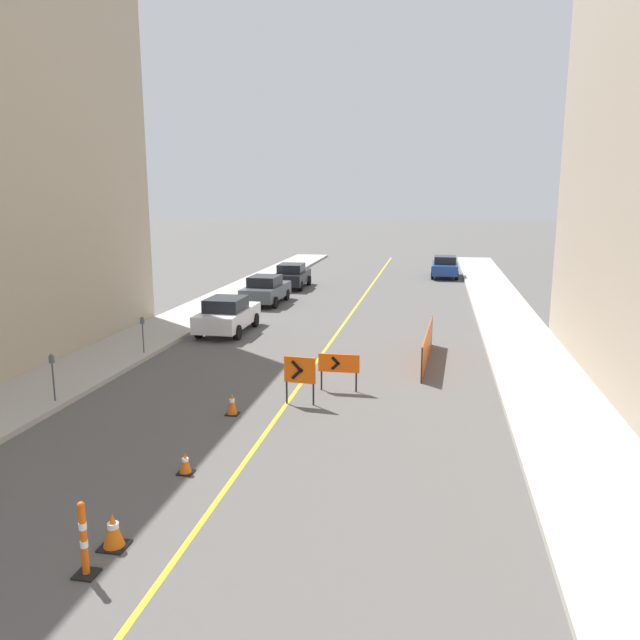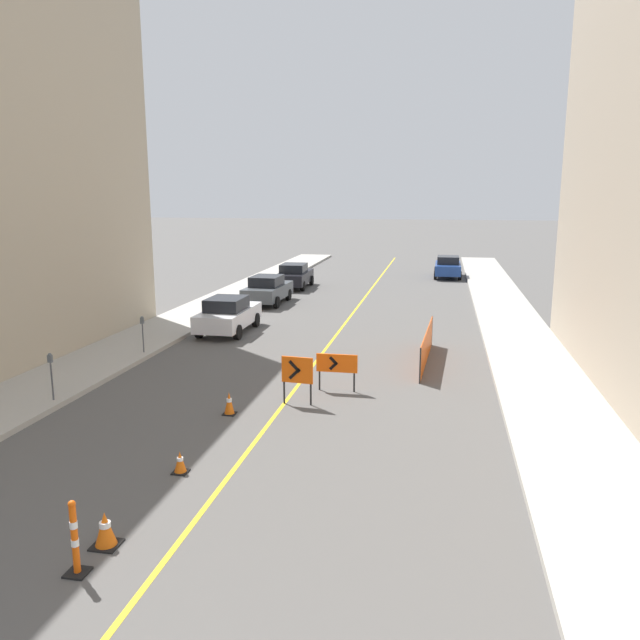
% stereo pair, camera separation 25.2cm
% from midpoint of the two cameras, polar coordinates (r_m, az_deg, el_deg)
% --- Properties ---
extents(lane_stripe, '(0.12, 59.46, 0.01)m').
position_cam_midpoint_polar(lane_stripe, '(31.35, 2.46, 0.34)').
color(lane_stripe, gold).
rests_on(lane_stripe, ground_plane).
extents(sidewalk_left, '(3.03, 59.46, 0.16)m').
position_cam_midpoint_polar(sidewalk_left, '(33.28, -10.84, 0.93)').
color(sidewalk_left, '#ADA89E').
rests_on(sidewalk_left, ground_plane).
extents(sidewalk_right, '(3.03, 59.46, 0.16)m').
position_cam_midpoint_polar(sidewalk_right, '(31.24, 16.64, -0.03)').
color(sidewalk_right, '#ADA89E').
rests_on(sidewalk_right, ground_plane).
extents(traffic_cone_second, '(0.47, 0.47, 0.64)m').
position_cam_midpoint_polar(traffic_cone_second, '(12.04, -18.98, -17.74)').
color(traffic_cone_second, black).
rests_on(traffic_cone_second, ground_plane).
extents(traffic_cone_third, '(0.34, 0.34, 0.50)m').
position_cam_midpoint_polar(traffic_cone_third, '(14.42, -12.71, -12.62)').
color(traffic_cone_third, black).
rests_on(traffic_cone_third, ground_plane).
extents(traffic_cone_fourth, '(0.35, 0.35, 0.65)m').
position_cam_midpoint_polar(traffic_cone_fourth, '(17.71, -8.45, -7.57)').
color(traffic_cone_fourth, black).
rests_on(traffic_cone_fourth, ground_plane).
extents(delineator_post_front, '(0.36, 0.36, 1.29)m').
position_cam_midpoint_polar(delineator_post_front, '(11.31, -21.40, -18.48)').
color(delineator_post_front, black).
rests_on(delineator_post_front, ground_plane).
extents(arrow_barricade_primary, '(0.94, 0.15, 1.43)m').
position_cam_midpoint_polar(arrow_barricade_primary, '(18.15, -2.26, -4.77)').
color(arrow_barricade_primary, '#EF560C').
rests_on(arrow_barricade_primary, ground_plane).
extents(arrow_barricade_secondary, '(1.29, 0.09, 1.18)m').
position_cam_midpoint_polar(arrow_barricade_secondary, '(19.41, 1.36, -4.10)').
color(arrow_barricade_secondary, '#EF560C').
rests_on(arrow_barricade_secondary, ground_plane).
extents(safety_mesh_fence, '(0.32, 5.47, 1.20)m').
position_cam_midpoint_polar(safety_mesh_fence, '(23.08, 9.47, -2.36)').
color(safety_mesh_fence, '#EF560C').
rests_on(safety_mesh_fence, ground_plane).
extents(parked_car_curb_near, '(1.93, 4.30, 1.59)m').
position_cam_midpoint_polar(parked_car_curb_near, '(27.88, -8.72, 0.48)').
color(parked_car_curb_near, silver).
rests_on(parked_car_curb_near, ground_plane).
extents(parked_car_curb_mid, '(1.95, 4.35, 1.59)m').
position_cam_midpoint_polar(parked_car_curb_mid, '(34.94, -5.19, 2.78)').
color(parked_car_curb_mid, '#474C51').
rests_on(parked_car_curb_mid, ground_plane).
extents(parked_car_curb_far, '(1.95, 4.35, 1.59)m').
position_cam_midpoint_polar(parked_car_curb_far, '(40.76, -2.77, 4.06)').
color(parked_car_curb_far, black).
rests_on(parked_car_curb_far, ground_plane).
extents(parked_car_opposite_side, '(1.93, 4.30, 1.59)m').
position_cam_midpoint_polar(parked_car_opposite_side, '(46.76, 11.18, 4.82)').
color(parked_car_opposite_side, navy).
rests_on(parked_car_opposite_side, ground_plane).
extents(parking_meter_near_curb, '(0.12, 0.11, 1.39)m').
position_cam_midpoint_polar(parking_meter_near_curb, '(24.33, -16.21, -0.65)').
color(parking_meter_near_curb, '#4C4C51').
rests_on(parking_meter_near_curb, sidewalk_left).
extents(parking_meter_far_curb, '(0.12, 0.11, 1.41)m').
position_cam_midpoint_polar(parking_meter_far_curb, '(19.57, -23.62, -4.03)').
color(parking_meter_far_curb, '#4C4C51').
rests_on(parking_meter_far_curb, sidewalk_left).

